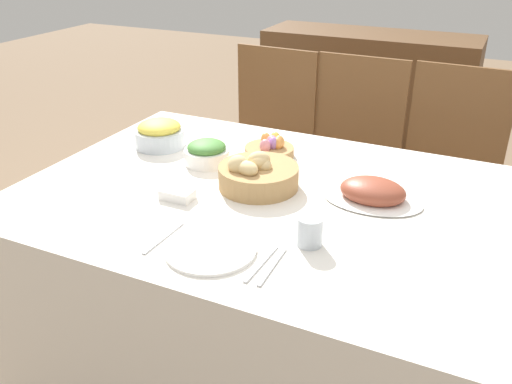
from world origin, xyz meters
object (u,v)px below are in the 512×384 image
at_px(chair_far_center, 348,162).
at_px(egg_basket, 270,149).
at_px(bread_basket, 257,174).
at_px(pineapple_bowl, 160,134).
at_px(sideboard, 365,109).
at_px(butter_dish, 177,194).
at_px(ham_platter, 373,193).
at_px(dinner_plate, 211,249).
at_px(chair_far_right, 446,179).
at_px(green_salad_bowl, 207,153).
at_px(fork, 164,238).
at_px(spoon, 272,266).
at_px(knife, 261,264).
at_px(drinking_cup, 310,231).
at_px(chair_far_left, 265,148).

relative_size(chair_far_center, egg_basket, 5.56).
distance_m(bread_basket, pineapple_bowl, 0.51).
height_order(sideboard, butter_dish, sideboard).
distance_m(ham_platter, dinner_plate, 0.56).
relative_size(sideboard, bread_basket, 4.93).
xyz_separation_m(chair_far_right, sideboard, (-0.62, 1.01, -0.06)).
distance_m(sideboard, butter_dish, 2.07).
bearing_deg(green_salad_bowl, ham_platter, -3.21).
height_order(egg_basket, fork, egg_basket).
bearing_deg(chair_far_right, dinner_plate, -107.47).
distance_m(sideboard, dinner_plate, 2.28).
height_order(chair_far_center, sideboard, chair_far_center).
height_order(green_salad_bowl, dinner_plate, green_salad_bowl).
bearing_deg(egg_basket, chair_far_center, 77.11).
bearing_deg(dinner_plate, pineapple_bowl, 133.56).
bearing_deg(chair_far_right, chair_far_center, -177.46).
relative_size(chair_far_center, butter_dish, 9.84).
height_order(dinner_plate, fork, dinner_plate).
xyz_separation_m(ham_platter, spoon, (-0.13, -0.46, -0.02)).
bearing_deg(pineapple_bowl, spoon, -38.41).
bearing_deg(ham_platter, green_salad_bowl, 176.79).
xyz_separation_m(chair_far_right, knife, (-0.31, -1.25, 0.24)).
xyz_separation_m(sideboard, drinking_cup, (0.38, -2.12, 0.33)).
relative_size(egg_basket, pineapple_bowl, 0.95).
distance_m(bread_basket, knife, 0.44).
bearing_deg(dinner_plate, ham_platter, 56.47).
height_order(sideboard, drinking_cup, sideboard).
height_order(chair_far_center, egg_basket, chair_far_center).
xyz_separation_m(chair_far_right, ham_platter, (-0.15, -0.79, 0.26)).
relative_size(sideboard, butter_dish, 12.53).
bearing_deg(knife, pineapple_bowl, 142.27).
relative_size(sideboard, pineapple_bowl, 6.69).
distance_m(dinner_plate, knife, 0.15).
height_order(chair_far_left, chair_far_right, same).
bearing_deg(chair_far_left, dinner_plate, -68.81).
xyz_separation_m(sideboard, egg_basket, (0.05, -1.60, 0.32)).
height_order(chair_far_center, chair_far_left, same).
bearing_deg(sideboard, chair_far_left, -103.55).
distance_m(chair_far_center, knife, 1.28).
bearing_deg(knife, egg_basket, 113.85).
xyz_separation_m(bread_basket, knife, (0.20, -0.40, -0.04)).
height_order(green_salad_bowl, fork, green_salad_bowl).
relative_size(dinner_plate, drinking_cup, 2.97).
height_order(chair_far_right, ham_platter, chair_far_right).
xyz_separation_m(bread_basket, spoon, (0.23, -0.40, -0.04)).
height_order(ham_platter, fork, ham_platter).
height_order(chair_far_right, dinner_plate, chair_far_right).
bearing_deg(pineapple_bowl, chair_far_center, 51.03).
height_order(sideboard, green_salad_bowl, sideboard).
height_order(chair_far_center, drinking_cup, chair_far_center).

